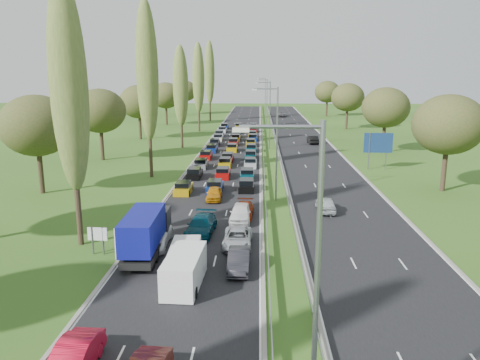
{
  "coord_description": "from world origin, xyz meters",
  "views": [
    {
      "loc": [
        2.64,
        -5.71,
        13.32
      ],
      "look_at": [
        0.51,
        46.03,
        1.5
      ],
      "focal_mm": 35.0,
      "sensor_mm": 36.0,
      "label": 1
    }
  ],
  "objects_px": {
    "white_van_front": "(185,268)",
    "blue_lorry": "(146,232)",
    "near_car_2": "(152,237)",
    "info_sign": "(98,237)",
    "white_van_rear": "(185,259)",
    "near_car_1": "(73,360)",
    "direction_sign": "(378,144)"
  },
  "relations": [
    {
      "from": "white_van_rear",
      "to": "direction_sign",
      "type": "relative_size",
      "value": 0.93
    },
    {
      "from": "blue_lorry",
      "to": "white_van_front",
      "type": "bearing_deg",
      "value": -54.98
    },
    {
      "from": "white_van_rear",
      "to": "near_car_2",
      "type": "bearing_deg",
      "value": 122.98
    },
    {
      "from": "white_van_front",
      "to": "near_car_2",
      "type": "bearing_deg",
      "value": 121.67
    },
    {
      "from": "near_car_2",
      "to": "info_sign",
      "type": "xyz_separation_m",
      "value": [
        -3.73,
        -1.64,
        0.59
      ]
    },
    {
      "from": "near_car_1",
      "to": "white_van_rear",
      "type": "xyz_separation_m",
      "value": [
        3.31,
        11.36,
        0.23
      ]
    },
    {
      "from": "near_car_1",
      "to": "info_sign",
      "type": "bearing_deg",
      "value": 105.37
    },
    {
      "from": "info_sign",
      "to": "near_car_1",
      "type": "bearing_deg",
      "value": -75.37
    },
    {
      "from": "near_car_2",
      "to": "direction_sign",
      "type": "height_order",
      "value": "direction_sign"
    },
    {
      "from": "blue_lorry",
      "to": "info_sign",
      "type": "height_order",
      "value": "blue_lorry"
    },
    {
      "from": "near_car_1",
      "to": "blue_lorry",
      "type": "xyz_separation_m",
      "value": [
        -0.06,
        14.42,
        1.05
      ]
    },
    {
      "from": "white_van_rear",
      "to": "info_sign",
      "type": "height_order",
      "value": "info_sign"
    },
    {
      "from": "white_van_front",
      "to": "direction_sign",
      "type": "bearing_deg",
      "value": 63.25
    },
    {
      "from": "info_sign",
      "to": "white_van_rear",
      "type": "bearing_deg",
      "value": -23.15
    },
    {
      "from": "white_van_front",
      "to": "blue_lorry",
      "type": "bearing_deg",
      "value": 129.23
    },
    {
      "from": "blue_lorry",
      "to": "white_van_front",
      "type": "distance_m",
      "value": 6.17
    },
    {
      "from": "near_car_1",
      "to": "info_sign",
      "type": "xyz_separation_m",
      "value": [
        -3.75,
        14.38,
        0.6
      ]
    },
    {
      "from": "white_van_front",
      "to": "direction_sign",
      "type": "height_order",
      "value": "direction_sign"
    },
    {
      "from": "near_car_2",
      "to": "blue_lorry",
      "type": "distance_m",
      "value": 1.9
    },
    {
      "from": "near_car_1",
      "to": "near_car_2",
      "type": "xyz_separation_m",
      "value": [
        -0.03,
        16.02,
        0.02
      ]
    },
    {
      "from": "near_car_2",
      "to": "white_van_rear",
      "type": "distance_m",
      "value": 5.73
    },
    {
      "from": "near_car_2",
      "to": "blue_lorry",
      "type": "height_order",
      "value": "blue_lorry"
    },
    {
      "from": "near_car_1",
      "to": "near_car_2",
      "type": "bearing_deg",
      "value": 90.83
    },
    {
      "from": "white_van_front",
      "to": "direction_sign",
      "type": "xyz_separation_m",
      "value": [
        21.45,
        38.11,
        2.48
      ]
    },
    {
      "from": "white_van_front",
      "to": "info_sign",
      "type": "relative_size",
      "value": 2.52
    },
    {
      "from": "white_van_rear",
      "to": "direction_sign",
      "type": "bearing_deg",
      "value": 56.47
    },
    {
      "from": "near_car_2",
      "to": "direction_sign",
      "type": "relative_size",
      "value": 1.06
    },
    {
      "from": "white_van_front",
      "to": "near_car_1",
      "type": "bearing_deg",
      "value": -108.09
    },
    {
      "from": "white_van_rear",
      "to": "white_van_front",
      "type": "bearing_deg",
      "value": -83.79
    },
    {
      "from": "near_car_2",
      "to": "info_sign",
      "type": "distance_m",
      "value": 4.11
    },
    {
      "from": "blue_lorry",
      "to": "near_car_2",
      "type": "bearing_deg",
      "value": 87.1
    },
    {
      "from": "near_car_2",
      "to": "blue_lorry",
      "type": "bearing_deg",
      "value": -93.13
    }
  ]
}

